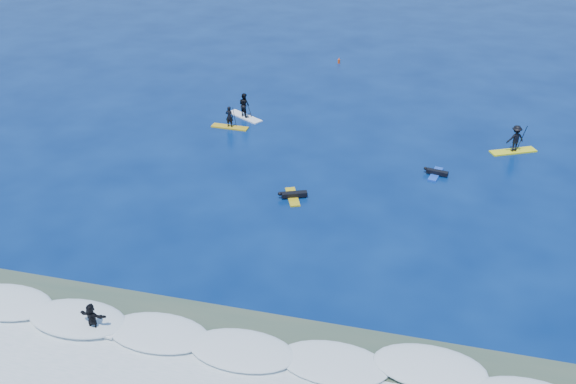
% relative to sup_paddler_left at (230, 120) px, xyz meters
% --- Properties ---
extents(ground, '(160.00, 160.00, 0.00)m').
position_rel_sup_paddler_left_xyz_m(ground, '(7.34, -12.72, -0.63)').
color(ground, '#04194D').
rests_on(ground, ground).
extents(breaking_wave, '(40.00, 6.00, 0.30)m').
position_rel_sup_paddler_left_xyz_m(breaking_wave, '(7.34, -22.72, -0.63)').
color(breaking_wave, white).
rests_on(breaking_wave, ground).
extents(sup_paddler_left, '(2.90, 0.84, 2.02)m').
position_rel_sup_paddler_left_xyz_m(sup_paddler_left, '(0.00, 0.00, 0.00)').
color(sup_paddler_left, gold).
rests_on(sup_paddler_left, ground).
extents(sup_paddler_center, '(3.27, 2.44, 2.33)m').
position_rel_sup_paddler_left_xyz_m(sup_paddler_center, '(0.48, 2.26, 0.24)').
color(sup_paddler_center, white).
rests_on(sup_paddler_center, ground).
extents(sup_paddler_right, '(3.36, 2.26, 2.35)m').
position_rel_sup_paddler_left_xyz_m(sup_paddler_right, '(20.90, 0.86, 0.29)').
color(sup_paddler_right, yellow).
rests_on(sup_paddler_right, ground).
extents(prone_paddler_near, '(1.79, 2.38, 0.49)m').
position_rel_sup_paddler_left_xyz_m(prone_paddler_near, '(7.25, -9.29, -0.46)').
color(prone_paddler_near, gold).
rests_on(prone_paddler_near, ground).
extents(prone_paddler_far, '(1.65, 2.13, 0.43)m').
position_rel_sup_paddler_left_xyz_m(prone_paddler_far, '(15.73, -4.03, -0.48)').
color(prone_paddler_far, blue).
rests_on(prone_paddler_far, ground).
extents(wave_surfer, '(2.14, 0.68, 1.53)m').
position_rel_sup_paddler_left_xyz_m(wave_surfer, '(1.46, -23.50, 0.23)').
color(wave_surfer, white).
rests_on(wave_surfer, breaking_wave).
extents(marker_buoy, '(0.25, 0.25, 0.59)m').
position_rel_sup_paddler_left_xyz_m(marker_buoy, '(5.36, 17.47, -0.37)').
color(marker_buoy, '#E54514').
rests_on(marker_buoy, ground).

